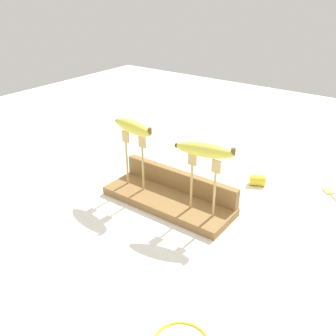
% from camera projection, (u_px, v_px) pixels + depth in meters
% --- Properties ---
extents(ground_plane, '(3.00, 3.00, 0.00)m').
position_uv_depth(ground_plane, '(168.00, 204.00, 1.13)').
color(ground_plane, silver).
extents(wooden_board, '(0.41, 0.15, 0.03)m').
position_uv_depth(wooden_board, '(168.00, 201.00, 1.12)').
color(wooden_board, olive).
rests_on(wooden_board, ground).
extents(board_backstop, '(0.40, 0.02, 0.06)m').
position_uv_depth(board_backstop, '(180.00, 180.00, 1.15)').
color(board_backstop, olive).
rests_on(board_backstop, wooden_board).
extents(fork_stand_left, '(0.09, 0.01, 0.18)m').
position_uv_depth(fork_stand_left, '(134.00, 156.00, 1.13)').
color(fork_stand_left, tan).
rests_on(fork_stand_left, wooden_board).
extents(fork_stand_right, '(0.10, 0.01, 0.17)m').
position_uv_depth(fork_stand_right, '(203.00, 180.00, 1.00)').
color(fork_stand_right, tan).
rests_on(fork_stand_right, wooden_board).
extents(banana_raised_left, '(0.16, 0.07, 0.04)m').
position_uv_depth(banana_raised_left, '(133.00, 127.00, 1.08)').
color(banana_raised_left, '#DBD147').
rests_on(banana_raised_left, fork_stand_left).
extents(banana_raised_right, '(0.17, 0.08, 0.04)m').
position_uv_depth(banana_raised_right, '(205.00, 150.00, 0.96)').
color(banana_raised_right, '#DBD147').
rests_on(banana_raised_right, fork_stand_right).
extents(fork_fallen_near, '(0.14, 0.15, 0.01)m').
position_uv_depth(fork_fallen_near, '(336.00, 199.00, 1.15)').
color(fork_fallen_near, tan).
rests_on(fork_fallen_near, ground).
extents(banana_chunk_far, '(0.06, 0.05, 0.04)m').
position_uv_depth(banana_chunk_far, '(258.00, 180.00, 1.23)').
color(banana_chunk_far, yellow).
rests_on(banana_chunk_far, ground).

